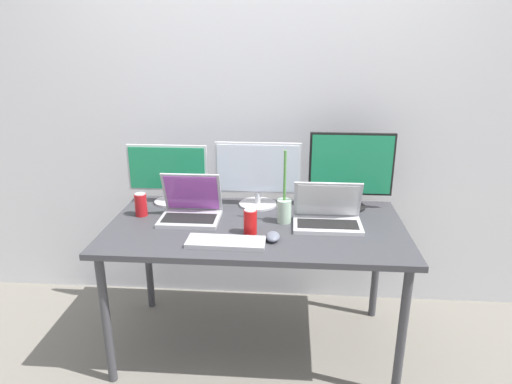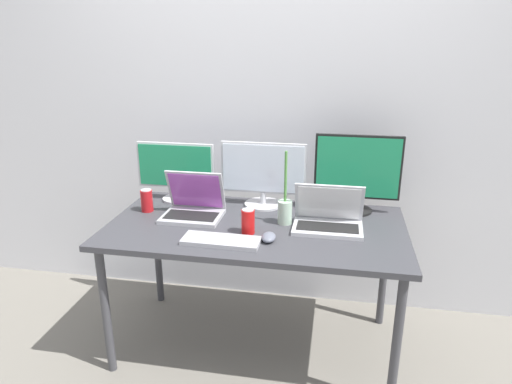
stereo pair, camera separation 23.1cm
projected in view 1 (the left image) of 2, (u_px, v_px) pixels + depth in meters
name	position (u px, v px, depth m)	size (l,w,h in m)	color
ground_plane	(256.00, 344.00, 2.61)	(16.00, 16.00, 0.00)	gray
wall_back	(263.00, 101.00, 2.74)	(7.00, 0.08, 2.60)	silver
work_desk	(256.00, 236.00, 2.39)	(1.54, 0.80, 0.74)	#424247
monitor_left	(168.00, 172.00, 2.62)	(0.46, 0.18, 0.35)	silver
monitor_center	(258.00, 173.00, 2.58)	(0.48, 0.22, 0.37)	silver
monitor_right	(351.00, 169.00, 2.53)	(0.47, 0.19, 0.43)	black
laptop_silver	(191.00, 209.00, 2.43)	(0.31, 0.25, 0.25)	#B7B7BC
laptop_secondary	(327.00, 215.00, 2.35)	(0.35, 0.23, 0.23)	silver
keyboard_main	(226.00, 242.00, 2.15)	(0.37, 0.14, 0.02)	#B2B2B7
mouse_by_keyboard	(273.00, 237.00, 2.19)	(0.07, 0.10, 0.04)	slate
soda_can_near_keyboard	(141.00, 205.00, 2.47)	(0.07, 0.07, 0.13)	red
soda_can_by_laptop	(250.00, 222.00, 2.25)	(0.07, 0.07, 0.13)	red
bamboo_vase	(284.00, 209.00, 2.38)	(0.08, 0.08, 0.39)	#B2D1B7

